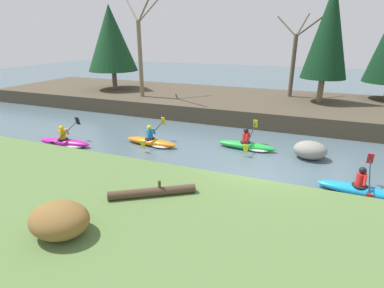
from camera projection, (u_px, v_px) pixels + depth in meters
ground_plane at (258, 183)px, 10.84m from camera, size 90.00×90.00×0.00m
riverbank_near at (214, 274)px, 6.09m from camera, size 44.00×7.56×0.89m
riverbank_far at (287, 108)px, 19.89m from camera, size 44.00×8.32×0.98m
conifer_tree_far_left at (111, 38)px, 22.69m from camera, size 3.76×3.76×6.22m
conifer_tree_left at (329, 32)px, 17.89m from camera, size 2.73×2.73×7.04m
bare_tree_upstream at (141, 50)px, 20.04m from camera, size 3.64×3.60×6.62m
bare_tree_mid_upstream at (294, 58)px, 20.18m from camera, size 3.04×3.01×5.47m
shrub_clump_nearest at (59, 220)px, 6.49m from camera, size 1.36×1.13×0.73m
kayaker_lead at (361, 189)px, 9.93m from camera, size 2.79×2.07×1.20m
kayaker_middle at (249, 145)px, 13.95m from camera, size 2.77×2.06×1.20m
kayaker_trailing at (153, 142)px, 14.43m from camera, size 2.79×2.07×1.20m
kayaker_far_back at (66, 142)px, 14.37m from camera, size 2.79×2.07×1.20m
boulder_midstream at (310, 150)px, 12.84m from camera, size 1.38×1.08×0.78m
driftwood_log at (152, 192)px, 8.15m from camera, size 2.12×1.49×0.44m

